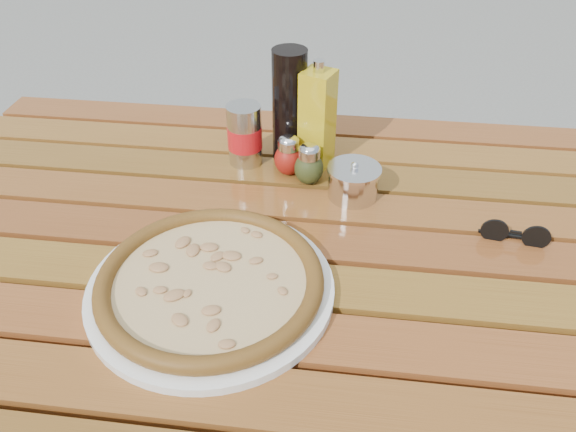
# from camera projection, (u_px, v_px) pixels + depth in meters

# --- Properties ---
(table) EXTENTS (1.40, 0.90, 0.75)m
(table) POSITION_uv_depth(u_px,v_px,m) (287.00, 272.00, 0.97)
(table) COLOR #33190B
(table) RESTS_ON ground
(plate) EXTENTS (0.37, 0.37, 0.01)m
(plate) POSITION_uv_depth(u_px,v_px,m) (211.00, 288.00, 0.82)
(plate) COLOR white
(plate) RESTS_ON table
(pizza) EXTENTS (0.37, 0.37, 0.03)m
(pizza) POSITION_uv_depth(u_px,v_px,m) (210.00, 281.00, 0.81)
(pizza) COLOR beige
(pizza) RESTS_ON plate
(pepper_shaker) EXTENTS (0.06, 0.06, 0.08)m
(pepper_shaker) POSITION_uv_depth(u_px,v_px,m) (288.00, 156.00, 1.06)
(pepper_shaker) COLOR #A81D13
(pepper_shaker) RESTS_ON table
(oregano_shaker) EXTENTS (0.07, 0.07, 0.08)m
(oregano_shaker) POSITION_uv_depth(u_px,v_px,m) (309.00, 164.00, 1.03)
(oregano_shaker) COLOR #3C441B
(oregano_shaker) RESTS_ON table
(dark_bottle) EXTENTS (0.07, 0.07, 0.22)m
(dark_bottle) POSITION_uv_depth(u_px,v_px,m) (290.00, 106.00, 1.06)
(dark_bottle) COLOR black
(dark_bottle) RESTS_ON table
(soda_can) EXTENTS (0.08, 0.08, 0.12)m
(soda_can) POSITION_uv_depth(u_px,v_px,m) (245.00, 135.00, 1.08)
(soda_can) COLOR silver
(soda_can) RESTS_ON table
(olive_oil_cruet) EXTENTS (0.07, 0.07, 0.21)m
(olive_oil_cruet) POSITION_uv_depth(u_px,v_px,m) (317.00, 119.00, 1.05)
(olive_oil_cruet) COLOR gold
(olive_oil_cruet) RESTS_ON table
(parmesan_tin) EXTENTS (0.10, 0.10, 0.07)m
(parmesan_tin) POSITION_uv_depth(u_px,v_px,m) (353.00, 181.00, 1.00)
(parmesan_tin) COLOR silver
(parmesan_tin) RESTS_ON table
(sunglasses) EXTENTS (0.11, 0.04, 0.04)m
(sunglasses) POSITION_uv_depth(u_px,v_px,m) (515.00, 234.00, 0.91)
(sunglasses) COLOR black
(sunglasses) RESTS_ON table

